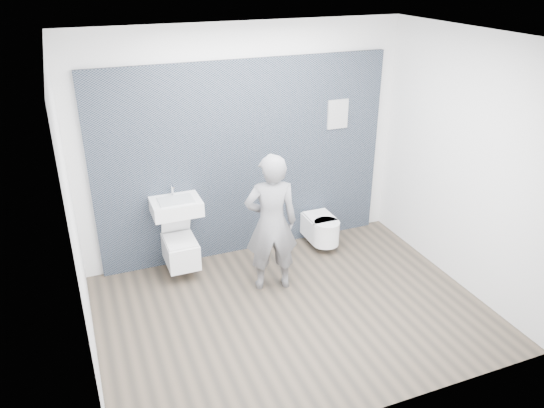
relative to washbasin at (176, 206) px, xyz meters
name	(u,v)px	position (x,y,z in m)	size (l,w,h in m)	color
ground	(293,311)	(0.92, -1.23, -0.86)	(4.00, 4.00, 0.00)	brown
room_shell	(296,157)	(0.92, -1.23, 0.88)	(4.00, 4.00, 4.00)	silver
tile_wall	(247,247)	(0.92, 0.24, -0.86)	(3.60, 0.06, 2.40)	black
washbasin	(176,206)	(0.00, 0.00, 0.00)	(0.55, 0.42, 0.42)	white
toilet_square	(180,249)	(0.00, -0.05, -0.54)	(0.36, 0.52, 0.67)	white
toilet_rounded	(322,229)	(1.83, -0.09, -0.60)	(0.34, 0.58, 0.32)	white
info_placard	(331,233)	(2.12, 0.19, -0.86)	(0.27, 0.03, 0.36)	white
visitor	(271,223)	(0.89, -0.69, -0.06)	(0.58, 0.38, 1.60)	gray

